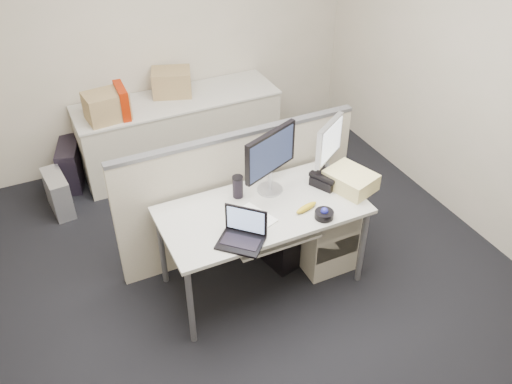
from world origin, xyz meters
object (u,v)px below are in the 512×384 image
laptop (240,231)px  desk (262,216)px  desk_phone (328,178)px  monitor_main (270,162)px

laptop → desk: bearing=87.3°
desk_phone → laptop: bearing=174.9°
monitor_main → laptop: 0.66m
monitor_main → laptop: monitor_main is taller
laptop → desk_phone: size_ratio=1.26×
monitor_main → desk_phone: (0.45, -0.10, -0.22)m
desk → laptop: laptop is taller
monitor_main → desk_phone: size_ratio=2.15×
desk_phone → desk: bearing=160.7°
desk → monitor_main: monitor_main is taller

